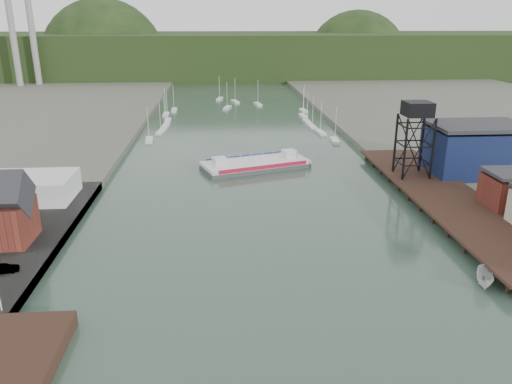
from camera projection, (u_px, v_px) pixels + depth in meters
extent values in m
plane|color=#294033|center=(288.00, 362.00, 52.77)|extent=(600.00, 600.00, 0.00)
cube|color=black|center=(4.00, 369.00, 50.43)|extent=(10.00, 18.00, 1.80)
cube|color=black|center=(445.00, 195.00, 97.16)|extent=(14.00, 70.00, 0.50)
cylinder|color=black|center=(414.00, 202.00, 97.10)|extent=(0.60, 0.60, 2.20)
cylinder|color=black|center=(474.00, 200.00, 97.95)|extent=(0.60, 0.60, 2.20)
cube|color=silver|center=(25.00, 188.00, 95.52)|extent=(18.00, 12.00, 4.50)
cylinder|color=black|center=(405.00, 150.00, 104.02)|extent=(0.50, 0.50, 13.00)
cylinder|color=black|center=(433.00, 149.00, 104.45)|extent=(0.50, 0.50, 13.00)
cylinder|color=black|center=(395.00, 143.00, 109.68)|extent=(0.50, 0.50, 13.00)
cylinder|color=black|center=(422.00, 143.00, 110.10)|extent=(0.50, 0.50, 13.00)
cube|color=black|center=(418.00, 109.00, 104.45)|extent=(5.50, 5.50, 3.00)
cube|color=#0C1638|center=(475.00, 152.00, 110.68)|extent=(20.00, 14.00, 10.00)
cube|color=#2D2D33|center=(479.00, 125.00, 108.75)|extent=(20.50, 14.50, 0.80)
cube|color=#571F19|center=(512.00, 193.00, 90.32)|extent=(9.00, 8.00, 6.00)
cube|color=silver|center=(149.00, 140.00, 148.61)|extent=(2.67, 7.65, 0.90)
cube|color=silver|center=(161.00, 132.00, 159.52)|extent=(2.81, 7.67, 0.90)
cube|color=silver|center=(165.00, 126.00, 167.91)|extent=(2.35, 7.59, 0.90)
cube|color=silver|center=(168.00, 121.00, 177.25)|extent=(2.01, 7.50, 0.90)
cube|color=silver|center=(166.00, 115.00, 188.66)|extent=(2.00, 7.50, 0.90)
cube|color=silver|center=(174.00, 110.00, 198.09)|extent=(2.16, 7.54, 0.90)
cube|color=silver|center=(335.00, 141.00, 147.92)|extent=(2.53, 7.62, 0.90)
cube|color=silver|center=(320.00, 133.00, 158.58)|extent=(2.76, 7.67, 0.90)
cube|color=silver|center=(312.00, 127.00, 166.79)|extent=(2.22, 7.56, 0.90)
cube|color=silver|center=(307.00, 122.00, 175.25)|extent=(2.18, 7.54, 0.90)
cube|color=silver|center=(303.00, 116.00, 185.73)|extent=(2.46, 7.61, 0.90)
cube|color=silver|center=(303.00, 111.00, 196.82)|extent=(2.48, 7.61, 0.90)
cube|color=silver|center=(227.00, 108.00, 203.20)|extent=(3.78, 7.76, 0.90)
cube|color=silver|center=(258.00, 104.00, 211.67)|extent=(3.31, 7.74, 0.90)
cube|color=silver|center=(235.00, 102.00, 218.55)|extent=(3.76, 7.76, 0.90)
cube|color=silver|center=(220.00, 99.00, 225.61)|extent=(3.40, 7.74, 0.90)
cylinder|color=gray|center=(12.00, 29.00, 251.91)|extent=(3.20, 3.20, 60.00)
cylinder|color=gray|center=(32.00, 28.00, 257.19)|extent=(3.20, 3.20, 60.00)
cube|color=black|center=(227.00, 55.00, 331.53)|extent=(500.00, 120.00, 28.00)
sphere|color=black|center=(106.00, 62.00, 327.19)|extent=(80.00, 80.00, 80.00)
sphere|color=black|center=(356.00, 62.00, 349.27)|extent=(70.00, 70.00, 70.00)
cube|color=#48484A|center=(255.00, 166.00, 121.58)|extent=(27.39, 17.88, 1.02)
cube|color=silver|center=(255.00, 163.00, 121.28)|extent=(27.39, 17.88, 0.81)
cube|color=red|center=(264.00, 167.00, 116.74)|extent=(21.25, 7.40, 0.92)
cube|color=navy|center=(247.00, 157.00, 125.68)|extent=(21.25, 7.40, 0.92)
cube|color=silver|center=(220.00, 162.00, 117.47)|extent=(3.88, 3.88, 2.04)
cube|color=silver|center=(289.00, 154.00, 124.29)|extent=(3.88, 3.88, 2.04)
imported|color=silver|center=(485.00, 279.00, 67.62)|extent=(4.29, 6.03, 2.18)
imported|color=#999999|center=(4.00, 269.00, 67.90)|extent=(3.91, 2.17, 1.22)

